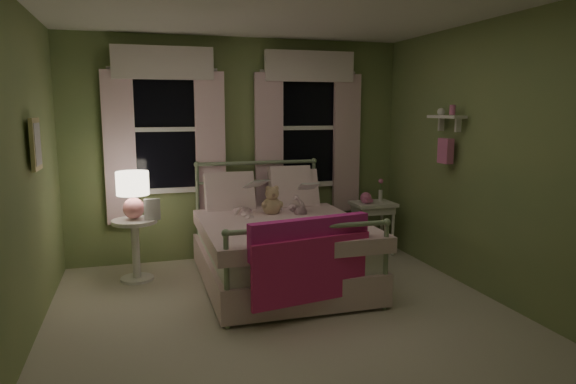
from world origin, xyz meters
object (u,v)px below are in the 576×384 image
object	(u,v)px
child_left	(243,189)
child_right	(292,189)
bed	(279,247)
nightstand_right	(373,210)
nightstand_left	(135,241)
table_lamp	(133,190)
teddy_bear	(272,202)

from	to	relation	value
child_left	child_right	size ratio (longest dim) A/B	1.06
child_left	bed	bearing A→B (deg)	124.56
bed	nightstand_right	world-z (taller)	bed
nightstand_left	table_lamp	xyz separation A→B (m)	(0.00, 0.00, 0.54)
bed	child_left	size ratio (longest dim) A/B	2.86
nightstand_left	teddy_bear	bearing A→B (deg)	-8.00
child_right	nightstand_right	xyz separation A→B (m)	(1.11, 0.24, -0.35)
teddy_bear	nightstand_right	world-z (taller)	teddy_bear
table_lamp	child_right	bearing A→B (deg)	-1.38
teddy_bear	table_lamp	bearing A→B (deg)	172.00
child_right	nightstand_right	world-z (taller)	child_right
table_lamp	nightstand_right	size ratio (longest dim) A/B	0.77
child_left	nightstand_left	world-z (taller)	child_left
child_left	nightstand_right	xyz separation A→B (m)	(1.67, 0.24, -0.38)
nightstand_left	table_lamp	bearing A→B (deg)	45.00
teddy_bear	nightstand_left	xyz separation A→B (m)	(-1.42, 0.20, -0.37)
bed	child_left	world-z (taller)	child_left
table_lamp	nightstand_right	xyz separation A→B (m)	(2.80, 0.20, -0.40)
teddy_bear	nightstand_right	xyz separation A→B (m)	(1.39, 0.40, -0.24)
bed	nightstand_left	distance (m)	1.50
table_lamp	nightstand_right	world-z (taller)	table_lamp
bed	nightstand_right	distance (m)	1.55
child_right	table_lamp	distance (m)	1.70
nightstand_left	child_left	bearing A→B (deg)	-2.05
bed	child_left	distance (m)	0.76
child_right	nightstand_left	world-z (taller)	child_right
bed	child_right	size ratio (longest dim) A/B	3.04
child_left	nightstand_right	size ratio (longest dim) A/B	1.11
child_left	nightstand_left	distance (m)	1.25
child_left	child_right	world-z (taller)	child_left
child_right	nightstand_right	bearing A→B (deg)	-165.22
teddy_bear	nightstand_left	size ratio (longest dim) A/B	0.50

